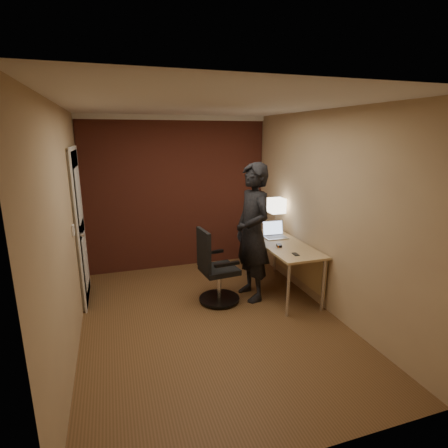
{
  "coord_description": "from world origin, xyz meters",
  "views": [
    {
      "loc": [
        -1.04,
        -3.72,
        2.2
      ],
      "look_at": [
        0.35,
        0.55,
        1.05
      ],
      "focal_mm": 28.0,
      "sensor_mm": 36.0,
      "label": 1
    }
  ],
  "objects": [
    {
      "name": "laptop",
      "position": [
        1.21,
        0.78,
        0.79
      ],
      "size": [
        0.34,
        0.27,
        0.23
      ],
      "color": "silver",
      "rests_on": "desk"
    },
    {
      "name": "person",
      "position": [
        0.72,
        0.44,
        0.93
      ],
      "size": [
        0.51,
        0.72,
        1.86
      ],
      "primitive_type": "imported",
      "rotation": [
        0.0,
        0.0,
        -1.47
      ],
      "color": "black",
      "rests_on": "ground"
    },
    {
      "name": "desk_lamp",
      "position": [
        1.33,
        0.99,
        1.15
      ],
      "size": [
        0.22,
        0.22,
        0.54
      ],
      "color": "silver",
      "rests_on": "desk"
    },
    {
      "name": "phone",
      "position": [
        1.12,
        -0.02,
        0.73
      ],
      "size": [
        0.07,
        0.12,
        0.01
      ],
      "primitive_type": "cube",
      "rotation": [
        0.0,
        0.0,
        -0.08
      ],
      "color": "black",
      "rests_on": "desk"
    },
    {
      "name": "room",
      "position": [
        -0.27,
        1.54,
        1.37
      ],
      "size": [
        4.0,
        4.0,
        4.0
      ],
      "color": "brown",
      "rests_on": "ground"
    },
    {
      "name": "desk",
      "position": [
        1.25,
        0.48,
        0.6
      ],
      "size": [
        0.6,
        1.5,
        0.73
      ],
      "color": "#D8BB7C",
      "rests_on": "ground"
    },
    {
      "name": "office_chair",
      "position": [
        0.18,
        0.43,
        0.44
      ],
      "size": [
        0.55,
        0.59,
        1.0
      ],
      "color": "black",
      "rests_on": "ground"
    },
    {
      "name": "mouse",
      "position": [
        1.06,
        0.33,
        0.75
      ],
      "size": [
        0.09,
        0.11,
        0.03
      ],
      "primitive_type": "cube",
      "rotation": [
        0.0,
        0.0,
        -0.28
      ],
      "color": "black",
      "rests_on": "desk"
    }
  ]
}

